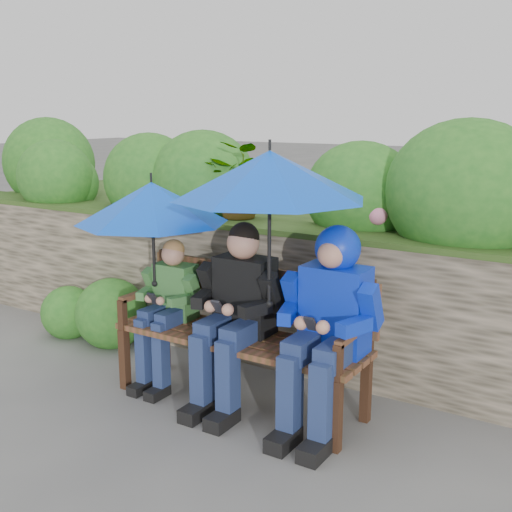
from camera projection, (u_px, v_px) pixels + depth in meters
The scene contains 8 objects.
ground at pixel (248, 404), 4.10m from camera, with size 60.00×60.00×0.00m, color #585858.
garden_backdrop at pixel (352, 257), 5.25m from camera, with size 8.00×2.89×1.90m.
park_bench at pixel (245, 326), 4.06m from camera, with size 1.66×0.49×0.88m.
boy_left at pixel (168, 304), 4.28m from camera, with size 0.41×0.48×1.00m.
boy_middle at pixel (236, 308), 3.96m from camera, with size 0.54×0.63×1.16m.
boy_right at pixel (328, 314), 3.63m from camera, with size 0.57×0.69×1.20m.
umbrella_left at pixel (152, 203), 4.19m from camera, with size 1.01×1.01×0.77m.
umbrella_right at pixel (270, 175), 3.63m from camera, with size 1.14×1.14×0.98m.
Camera 1 is at (2.05, -3.19, 1.83)m, focal length 45.00 mm.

